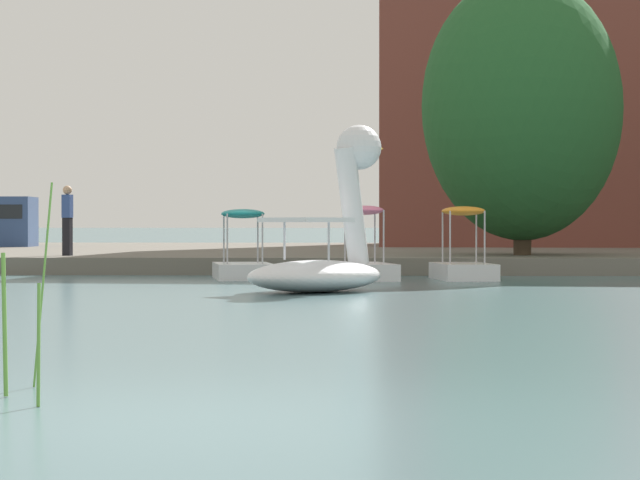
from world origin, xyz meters
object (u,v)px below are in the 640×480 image
at_px(swan_boat, 327,245).
at_px(person_on_path, 67,218).
at_px(pedal_boat_orange, 463,260).
at_px(tree_willow_overhanging, 523,108).
at_px(pedal_boat_teal, 243,259).
at_px(pedal_boat_pink, 364,261).

bearing_deg(swan_boat, person_on_path, 127.45).
bearing_deg(pedal_boat_orange, tree_willow_overhanging, 69.81).
bearing_deg(swan_boat, pedal_boat_teal, 111.72).
bearing_deg(swan_boat, tree_willow_overhanging, 65.09).
bearing_deg(pedal_boat_teal, tree_willow_overhanging, 36.58).
distance_m(pedal_boat_pink, person_on_path, 8.46).
height_order(swan_boat, pedal_boat_orange, swan_boat).
bearing_deg(tree_willow_overhanging, person_on_path, -174.43).
xyz_separation_m(swan_boat, pedal_boat_orange, (2.76, 4.90, -0.40)).
bearing_deg(person_on_path, pedal_boat_pink, -28.86).
xyz_separation_m(pedal_boat_pink, person_on_path, (-7.36, 4.06, 0.92)).
bearing_deg(pedal_boat_pink, person_on_path, 151.14).
bearing_deg(pedal_boat_teal, person_on_path, 141.38).
bearing_deg(pedal_boat_teal, pedal_boat_pink, -5.95).
relative_size(pedal_boat_orange, tree_willow_overhanging, 0.28).
height_order(pedal_boat_teal, pedal_boat_orange, pedal_boat_orange).
bearing_deg(pedal_boat_orange, swan_boat, -119.39).
xyz_separation_m(pedal_boat_pink, tree_willow_overhanging, (3.96, 5.16, 3.71)).
distance_m(pedal_boat_teal, person_on_path, 6.13).
bearing_deg(person_on_path, swan_boat, -52.55).
xyz_separation_m(pedal_boat_orange, person_on_path, (-9.49, 3.89, 0.91)).
xyz_separation_m(pedal_boat_teal, pedal_boat_pink, (2.63, -0.27, -0.04)).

